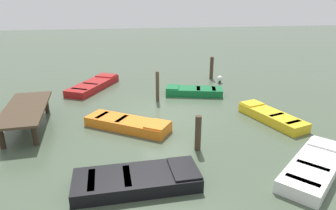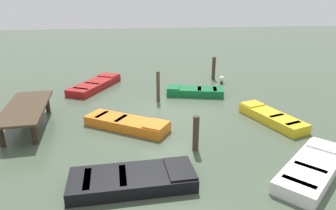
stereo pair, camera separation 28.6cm
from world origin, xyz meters
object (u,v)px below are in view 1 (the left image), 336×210
rowboat_yellow (271,116)px  rowboat_black (138,180)px  dock_segment (25,110)px  mooring_piling_near_right (212,68)px  mooring_piling_center (198,133)px  marker_buoy (220,79)px  rowboat_white (315,166)px  rowboat_orange (128,124)px  mooring_piling_far_left (157,87)px  rowboat_green (194,91)px  rowboat_red (94,85)px

rowboat_yellow → rowboat_black: (-4.02, 6.20, -0.00)m
dock_segment → mooring_piling_near_right: mooring_piling_near_right is taller
rowboat_yellow → mooring_piling_center: mooring_piling_center is taller
mooring_piling_center → marker_buoy: size_ratio=2.73×
rowboat_white → mooring_piling_center: (2.04, 3.29, 0.44)m
rowboat_orange → rowboat_white: (-4.29, -5.74, -0.00)m
mooring_piling_far_left → mooring_piling_near_right: 5.76m
dock_segment → mooring_piling_near_right: (6.64, -9.97, -0.08)m
dock_segment → marker_buoy: bearing=-66.7°
dock_segment → rowboat_yellow: bearing=-99.5°
rowboat_white → mooring_piling_far_left: size_ratio=2.22×
mooring_piling_far_left → mooring_piling_center: mooring_piling_far_left is taller
rowboat_green → mooring_piling_far_left: mooring_piling_far_left is taller
rowboat_white → mooring_piling_center: bearing=106.5°
rowboat_black → mooring_piling_near_right: 12.79m
dock_segment → rowboat_green: 8.69m
mooring_piling_near_right → mooring_piling_far_left: bearing=134.1°
mooring_piling_center → marker_buoy: bearing=-23.0°
dock_segment → rowboat_green: (3.38, -7.98, -0.61)m
dock_segment → mooring_piling_center: mooring_piling_center is taller
dock_segment → mooring_piling_far_left: size_ratio=2.73×
rowboat_black → rowboat_red: 10.56m
mooring_piling_far_left → mooring_piling_center: (-5.55, -0.79, -0.15)m
rowboat_orange → rowboat_red: bearing=139.9°
mooring_piling_near_right → mooring_piling_center: bearing=160.7°
rowboat_black → marker_buoy: 11.90m
mooring_piling_center → rowboat_red: bearing=27.1°
rowboat_orange → marker_buoy: 8.64m
dock_segment → rowboat_black: size_ratio=1.18×
mooring_piling_center → mooring_piling_near_right: bearing=-19.3°
rowboat_white → mooring_piling_far_left: mooring_piling_far_left is taller
rowboat_green → mooring_piling_far_left: bearing=32.9°
dock_segment → marker_buoy: (5.52, -10.21, -0.54)m
rowboat_black → rowboat_white: size_ratio=1.05×
rowboat_green → mooring_piling_near_right: bearing=-107.9°
mooring_piling_near_right → rowboat_red: bearing=98.3°
rowboat_orange → rowboat_white: bearing=-3.8°
rowboat_orange → mooring_piling_near_right: mooring_piling_near_right is taller
mooring_piling_center → marker_buoy: 9.18m
rowboat_white → mooring_piling_center: 3.90m
rowboat_yellow → mooring_piling_near_right: 7.50m
mooring_piling_near_right → rowboat_orange: bearing=141.6°
mooring_piling_far_left → rowboat_black: bearing=168.7°
rowboat_black → mooring_piling_far_left: 7.64m
rowboat_yellow → mooring_piling_near_right: size_ratio=2.35×
rowboat_black → rowboat_red: (10.36, 2.04, -0.00)m
rowboat_black → marker_buoy: marker_buoy is taller
rowboat_white → rowboat_red: (10.48, 7.62, -0.00)m
rowboat_yellow → rowboat_red: same height
rowboat_black → mooring_piling_far_left: size_ratio=2.32×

